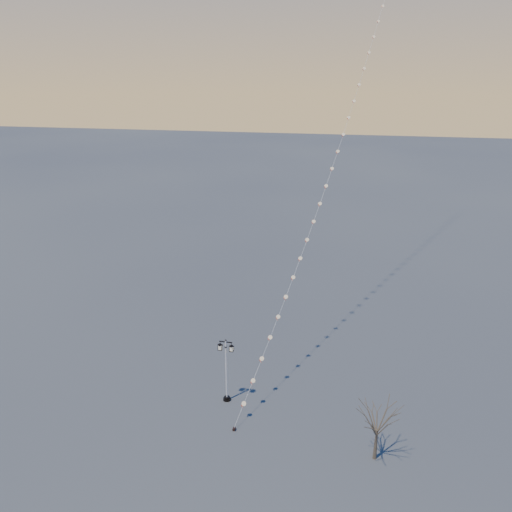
# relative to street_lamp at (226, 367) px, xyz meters

# --- Properties ---
(ground) EXTENTS (300.00, 300.00, 0.00)m
(ground) POSITION_rel_street_lamp_xyz_m (2.54, -3.74, -2.57)
(ground) COLOR #454746
(ground) RESTS_ON ground
(street_lamp) EXTENTS (1.18, 0.52, 4.64)m
(street_lamp) POSITION_rel_street_lamp_xyz_m (0.00, 0.00, 0.00)
(street_lamp) COLOR black
(street_lamp) RESTS_ON ground
(bare_tree) EXTENTS (2.17, 2.17, 3.60)m
(bare_tree) POSITION_rel_street_lamp_xyz_m (9.77, -3.82, -0.07)
(bare_tree) COLOR #4D4130
(bare_tree) RESTS_ON ground
(kite_train) EXTENTS (11.31, 42.65, 40.12)m
(kite_train) POSITION_rel_street_lamp_xyz_m (6.57, 18.04, 17.39)
(kite_train) COLOR black
(kite_train) RESTS_ON ground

